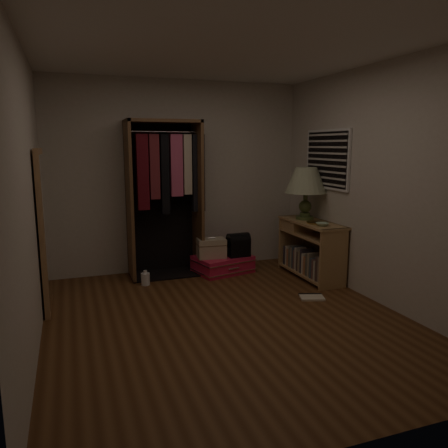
{
  "coord_description": "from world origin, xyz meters",
  "views": [
    {
      "loc": [
        -1.43,
        -3.89,
        1.73
      ],
      "look_at": [
        0.3,
        0.95,
        0.8
      ],
      "focal_mm": 35.0,
      "sensor_mm": 36.0,
      "label": 1
    }
  ],
  "objects_px": {
    "open_wardrobe": "(166,185)",
    "white_jug": "(145,279)",
    "floor_mirror": "(44,230)",
    "train_case": "(211,248)",
    "table_lamp": "(306,181)",
    "console_bookshelf": "(309,248)",
    "black_bag": "(238,244)",
    "pink_suitcase": "(223,264)"
  },
  "relations": [
    {
      "from": "open_wardrobe",
      "to": "white_jug",
      "type": "bearing_deg",
      "value": -134.43
    },
    {
      "from": "floor_mirror",
      "to": "train_case",
      "type": "bearing_deg",
      "value": 15.79
    },
    {
      "from": "table_lamp",
      "to": "console_bookshelf",
      "type": "bearing_deg",
      "value": -91.9
    },
    {
      "from": "white_jug",
      "to": "console_bookshelf",
      "type": "bearing_deg",
      "value": -9.45
    },
    {
      "from": "console_bookshelf",
      "to": "black_bag",
      "type": "relative_size",
      "value": 3.47
    },
    {
      "from": "open_wardrobe",
      "to": "floor_mirror",
      "type": "distance_m",
      "value": 1.71
    },
    {
      "from": "train_case",
      "to": "white_jug",
      "type": "bearing_deg",
      "value": -162.81
    },
    {
      "from": "open_wardrobe",
      "to": "floor_mirror",
      "type": "bearing_deg",
      "value": -152.56
    },
    {
      "from": "open_wardrobe",
      "to": "pink_suitcase",
      "type": "bearing_deg",
      "value": -13.18
    },
    {
      "from": "pink_suitcase",
      "to": "console_bookshelf",
      "type": "bearing_deg",
      "value": -42.29
    },
    {
      "from": "floor_mirror",
      "to": "pink_suitcase",
      "type": "relative_size",
      "value": 1.97
    },
    {
      "from": "console_bookshelf",
      "to": "open_wardrobe",
      "type": "bearing_deg",
      "value": 157.3
    },
    {
      "from": "floor_mirror",
      "to": "black_bag",
      "type": "relative_size",
      "value": 5.26
    },
    {
      "from": "open_wardrobe",
      "to": "black_bag",
      "type": "height_order",
      "value": "open_wardrobe"
    },
    {
      "from": "pink_suitcase",
      "to": "black_bag",
      "type": "relative_size",
      "value": 2.67
    },
    {
      "from": "console_bookshelf",
      "to": "table_lamp",
      "type": "distance_m",
      "value": 0.88
    },
    {
      "from": "open_wardrobe",
      "to": "table_lamp",
      "type": "distance_m",
      "value": 1.85
    },
    {
      "from": "pink_suitcase",
      "to": "black_bag",
      "type": "height_order",
      "value": "black_bag"
    },
    {
      "from": "black_bag",
      "to": "console_bookshelf",
      "type": "bearing_deg",
      "value": -32.1
    },
    {
      "from": "floor_mirror",
      "to": "white_jug",
      "type": "distance_m",
      "value": 1.41
    },
    {
      "from": "train_case",
      "to": "table_lamp",
      "type": "height_order",
      "value": "table_lamp"
    },
    {
      "from": "table_lamp",
      "to": "white_jug",
      "type": "height_order",
      "value": "table_lamp"
    },
    {
      "from": "floor_mirror",
      "to": "open_wardrobe",
      "type": "bearing_deg",
      "value": 27.44
    },
    {
      "from": "black_bag",
      "to": "table_lamp",
      "type": "distance_m",
      "value": 1.24
    },
    {
      "from": "table_lamp",
      "to": "white_jug",
      "type": "xyz_separation_m",
      "value": [
        -2.13,
        0.2,
        -1.18
      ]
    },
    {
      "from": "floor_mirror",
      "to": "white_jug",
      "type": "bearing_deg",
      "value": 19.39
    },
    {
      "from": "console_bookshelf",
      "to": "black_bag",
      "type": "distance_m",
      "value": 0.95
    },
    {
      "from": "open_wardrobe",
      "to": "white_jug",
      "type": "height_order",
      "value": "open_wardrobe"
    },
    {
      "from": "floor_mirror",
      "to": "train_case",
      "type": "distance_m",
      "value": 2.18
    },
    {
      "from": "black_bag",
      "to": "white_jug",
      "type": "bearing_deg",
      "value": -176.53
    },
    {
      "from": "open_wardrobe",
      "to": "train_case",
      "type": "height_order",
      "value": "open_wardrobe"
    },
    {
      "from": "pink_suitcase",
      "to": "black_bag",
      "type": "distance_m",
      "value": 0.35
    },
    {
      "from": "pink_suitcase",
      "to": "white_jug",
      "type": "bearing_deg",
      "value": 177.19
    },
    {
      "from": "black_bag",
      "to": "white_jug",
      "type": "height_order",
      "value": "black_bag"
    },
    {
      "from": "console_bookshelf",
      "to": "floor_mirror",
      "type": "distance_m",
      "value": 3.27
    },
    {
      "from": "table_lamp",
      "to": "white_jug",
      "type": "relative_size",
      "value": 3.8
    },
    {
      "from": "train_case",
      "to": "console_bookshelf",
      "type": "bearing_deg",
      "value": -18.5
    },
    {
      "from": "console_bookshelf",
      "to": "floor_mirror",
      "type": "xyz_separation_m",
      "value": [
        -3.24,
        -0.04,
        0.46
      ]
    },
    {
      "from": "black_bag",
      "to": "table_lamp",
      "type": "bearing_deg",
      "value": -23.44
    },
    {
      "from": "floor_mirror",
      "to": "table_lamp",
      "type": "bearing_deg",
      "value": 3.36
    },
    {
      "from": "console_bookshelf",
      "to": "train_case",
      "type": "height_order",
      "value": "console_bookshelf"
    },
    {
      "from": "open_wardrobe",
      "to": "table_lamp",
      "type": "height_order",
      "value": "open_wardrobe"
    }
  ]
}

